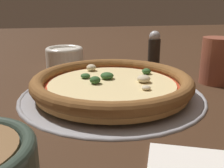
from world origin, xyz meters
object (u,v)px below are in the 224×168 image
at_px(pizza, 112,83).
at_px(bowl_near, 65,57).
at_px(pizza_tray, 112,94).
at_px(pepper_shaker, 154,49).
at_px(drinking_cup, 217,61).

bearing_deg(pizza, bowl_near, -160.55).
height_order(pizza_tray, pepper_shaker, pepper_shaker).
bearing_deg(bowl_near, pepper_shaker, 83.25).
bearing_deg(pepper_shaker, drinking_cup, 25.75).
relative_size(bowl_near, drinking_cup, 0.99).
bearing_deg(pepper_shaker, bowl_near, -96.75).
bearing_deg(drinking_cup, pizza_tray, -81.07).
relative_size(pizza, bowl_near, 3.07).
bearing_deg(bowl_near, pizza_tray, 19.40).
xyz_separation_m(bowl_near, pepper_shaker, (0.03, 0.26, 0.02)).
height_order(pizza_tray, pizza, pizza).
bearing_deg(pizza, drinking_cup, 98.88).
xyz_separation_m(pizza_tray, bowl_near, (-0.25, -0.09, 0.03)).
bearing_deg(pepper_shaker, pizza_tray, -37.16).
bearing_deg(bowl_near, drinking_cup, 58.39).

